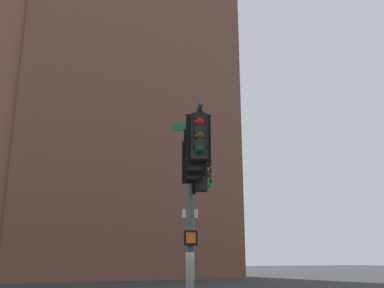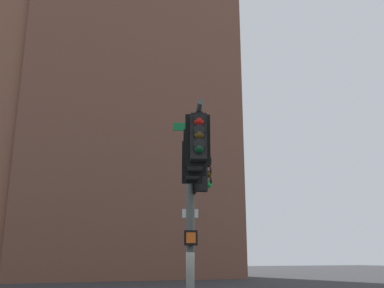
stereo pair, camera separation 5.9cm
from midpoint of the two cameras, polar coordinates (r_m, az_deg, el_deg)
The scene contains 3 objects.
signal_pole_assembly at distance 11.22m, azimuth 0.16°, elevation -4.97°, with size 2.02×4.34×6.36m.
building_brick_nearside at distance 58.69m, azimuth -9.12°, elevation 5.70°, with size 26.20×17.28×45.54m, color brown.
building_brick_midblock at distance 57.62m, azimuth -15.81°, elevation 8.55°, with size 19.74×14.81×49.38m, color brown.
Camera 1 is at (-4.79, -11.18, 2.36)m, focal length 40.13 mm.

